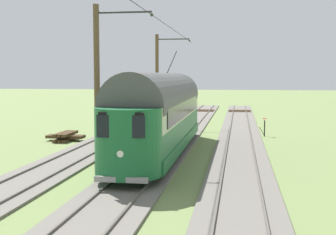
{
  "coord_description": "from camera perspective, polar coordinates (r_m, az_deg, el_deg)",
  "views": [
    {
      "loc": [
        -4.05,
        22.36,
        4.18
      ],
      "look_at": [
        -0.36,
        -1.59,
        1.96
      ],
      "focal_mm": 49.43,
      "sensor_mm": 36.0,
      "label": 1
    }
  ],
  "objects": [
    {
      "name": "ground_plane",
      "position": [
        23.1,
        -1.49,
        -5.18
      ],
      "size": [
        220.0,
        220.0,
        0.0
      ],
      "primitive_type": "plane",
      "color": "olive"
    },
    {
      "name": "track_streetcar_siding",
      "position": [
        23.04,
        8.85,
        -5.13
      ],
      "size": [
        2.8,
        80.0,
        0.18
      ],
      "color": "#666059",
      "rests_on": "ground"
    },
    {
      "name": "track_adjacent_siding",
      "position": [
        23.4,
        -1.36,
        -4.91
      ],
      "size": [
        2.8,
        80.0,
        0.18
      ],
      "color": "#666059",
      "rests_on": "ground"
    },
    {
      "name": "track_third_siding",
      "position": [
        24.45,
        -10.96,
        -4.57
      ],
      "size": [
        2.8,
        80.0,
        0.18
      ],
      "color": "#666059",
      "rests_on": "ground"
    },
    {
      "name": "vintage_streetcar",
      "position": [
        24.23,
        -0.89,
        0.69
      ],
      "size": [
        2.65,
        16.84,
        5.59
      ],
      "color": "#196033",
      "rests_on": "ground"
    },
    {
      "name": "catenary_pole_foreground",
      "position": [
        38.29,
        -1.25,
        4.86
      ],
      "size": [
        2.9,
        0.28,
        7.51
      ],
      "color": "brown",
      "rests_on": "ground"
    },
    {
      "name": "catenary_pole_mid_near",
      "position": [
        22.37,
        -8.58,
        4.53
      ],
      "size": [
        2.9,
        0.28,
        7.51
      ],
      "color": "brown",
      "rests_on": "ground"
    },
    {
      "name": "switch_stand",
      "position": [
        32.34,
        11.8,
        -1.04
      ],
      "size": [
        0.5,
        0.3,
        1.24
      ],
      "color": "black",
      "rests_on": "ground"
    },
    {
      "name": "spare_tie_stack",
      "position": [
        30.28,
        -12.51,
        -2.3
      ],
      "size": [
        2.4,
        2.4,
        0.54
      ],
      "color": "#47331E",
      "rests_on": "ground"
    }
  ]
}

